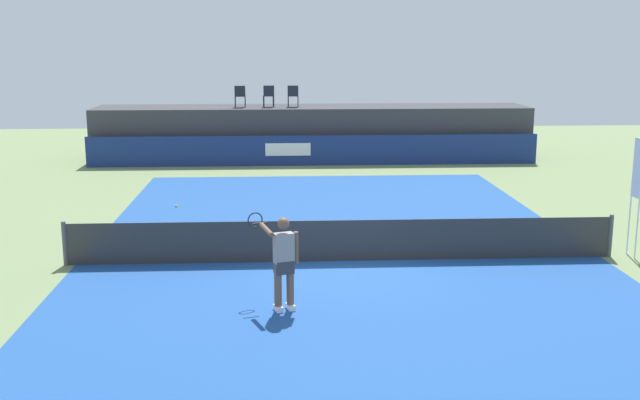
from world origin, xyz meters
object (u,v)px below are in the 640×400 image
tennis_player (283,260)px  net_post_far (610,236)px  net_post_near (65,244)px  spectator_chair_far_left (240,95)px  umpire_chair (640,189)px  spectator_chair_left (269,95)px  tennis_ball (176,206)px  spectator_chair_center (293,95)px

tennis_player → net_post_far: bearing=22.4°
net_post_near → net_post_far: same height
spectator_chair_far_left → tennis_player: size_ratio=0.50×
spectator_chair_far_left → umpire_chair: 17.96m
umpire_chair → tennis_player: size_ratio=1.56×
spectator_chair_left → tennis_player: size_ratio=0.50×
spectator_chair_left → tennis_ball: bearing=-106.5°
tennis_ball → spectator_chair_left: bearing=73.5°
spectator_chair_center → tennis_player: 18.27m
spectator_chair_center → tennis_ball: 10.19m
tennis_ball → umpire_chair: bearing=-27.7°
net_post_near → net_post_far: 12.40m
net_post_far → umpire_chair: bearing=-0.0°
tennis_ball → spectator_chair_far_left: bearing=80.4°
spectator_chair_center → tennis_ball: bearing=-112.2°
spectator_chair_left → net_post_far: spectator_chair_left is taller
spectator_chair_left → net_post_far: size_ratio=0.89×
umpire_chair → tennis_player: 8.78m
spectator_chair_left → net_post_near: (-4.38, -15.10, -2.19)m
umpire_chair → net_post_far: (-0.61, 0.00, -1.09)m
spectator_chair_far_left → tennis_ball: size_ratio=13.06×
umpire_chair → net_post_far: bearing=180.0°
spectator_chair_left → tennis_player: spectator_chair_left is taller
net_post_far → tennis_ball: 12.27m
spectator_chair_center → umpire_chair: (7.62, -15.05, -1.11)m
spectator_chair_far_left → net_post_far: size_ratio=0.89×
spectator_chair_left → net_post_far: (8.02, -15.10, -2.19)m
spectator_chair_center → spectator_chair_left: bearing=177.2°
spectator_chair_center → net_post_far: spectator_chair_center is taller
spectator_chair_left → tennis_ball: 9.92m
spectator_chair_left → tennis_ball: (-2.71, -9.16, -2.66)m
net_post_far → tennis_player: bearing=-157.6°
tennis_ball → net_post_far: bearing=-29.0°
spectator_chair_far_left → tennis_ball: (-1.54, -9.07, -2.66)m
spectator_chair_far_left → net_post_far: (9.19, -15.01, -2.19)m
spectator_chair_left → umpire_chair: size_ratio=0.32×
spectator_chair_far_left → spectator_chair_left: (1.17, 0.09, 0.00)m
spectator_chair_far_left → net_post_near: (-3.21, -15.01, -2.19)m
tennis_player → tennis_ball: tennis_player is taller
spectator_chair_center → tennis_player: (-0.56, -18.18, -1.73)m
tennis_player → net_post_near: bearing=147.1°
tennis_player → spectator_chair_left: bearing=91.4°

